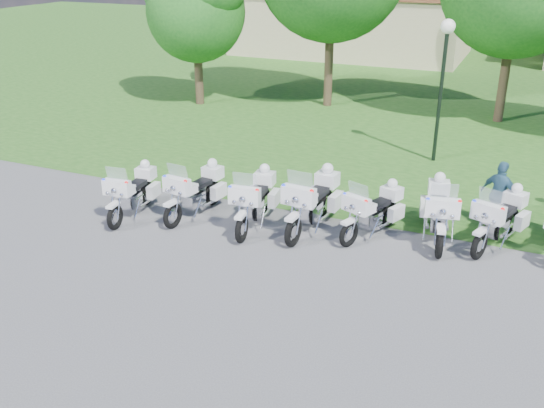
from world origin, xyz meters
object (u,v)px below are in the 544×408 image
at_px(motorcycle_5, 439,210).
at_px(motorcycle_6, 500,218).
at_px(motorcycle_2, 255,199).
at_px(motorcycle_4, 374,210).
at_px(lamp_post, 445,57).
at_px(motorcycle_1, 196,190).
at_px(motorcycle_3, 313,201).
at_px(motorcycle_0, 133,191).
at_px(bystander_c, 499,195).

relative_size(motorcycle_5, motorcycle_6, 1.08).
xyz_separation_m(motorcycle_2, motorcycle_4, (2.83, 0.65, -0.06)).
bearing_deg(motorcycle_4, lamp_post, -72.53).
xyz_separation_m(motorcycle_2, motorcycle_6, (5.65, 1.28, -0.02)).
relative_size(motorcycle_1, motorcycle_2, 0.97).
bearing_deg(motorcycle_1, motorcycle_6, -163.16).
bearing_deg(motorcycle_3, lamp_post, -101.44).
xyz_separation_m(motorcycle_5, motorcycle_6, (1.36, 0.20, -0.03)).
xyz_separation_m(motorcycle_2, lamp_post, (3.23, 6.76, 2.65)).
relative_size(motorcycle_0, motorcycle_6, 1.00).
height_order(motorcycle_4, lamp_post, lamp_post).
relative_size(motorcycle_1, motorcycle_4, 1.10).
height_order(motorcycle_0, motorcycle_4, motorcycle_0).
height_order(motorcycle_3, motorcycle_6, motorcycle_3).
xyz_separation_m(motorcycle_0, lamp_post, (6.39, 7.44, 2.69)).
distance_m(motorcycle_0, motorcycle_5, 7.64).
bearing_deg(lamp_post, bystander_c, -62.95).
bearing_deg(motorcycle_1, motorcycle_2, -172.64).
bearing_deg(motorcycle_3, bystander_c, -150.55).
bearing_deg(motorcycle_6, bystander_c, -63.54).
relative_size(motorcycle_0, bystander_c, 1.35).
height_order(motorcycle_5, bystander_c, bystander_c).
xyz_separation_m(motorcycle_0, motorcycle_3, (4.54, 1.05, 0.10)).
height_order(motorcycle_3, lamp_post, lamp_post).
bearing_deg(motorcycle_2, motorcycle_6, -173.80).
xyz_separation_m(motorcycle_1, motorcycle_6, (7.31, 1.30, 0.01)).
relative_size(motorcycle_3, motorcycle_5, 1.06).
height_order(motorcycle_5, lamp_post, lamp_post).
bearing_deg(motorcycle_1, motorcycle_4, -164.82).
distance_m(motorcycle_3, motorcycle_4, 1.47).
bearing_deg(motorcycle_3, motorcycle_5, -161.57).
distance_m(motorcycle_4, bystander_c, 3.15).
bearing_deg(bystander_c, motorcycle_3, 50.25).
bearing_deg(motorcycle_3, motorcycle_4, -164.45).
bearing_deg(motorcycle_5, motorcycle_4, 4.82).
distance_m(motorcycle_2, motorcycle_3, 1.44).
distance_m(motorcycle_1, lamp_post, 8.78).
height_order(motorcycle_2, motorcycle_3, motorcycle_3).
xyz_separation_m(motorcycle_3, bystander_c, (4.13, 1.91, 0.11)).
xyz_separation_m(motorcycle_1, motorcycle_5, (5.95, 1.10, 0.04)).
distance_m(motorcycle_3, motorcycle_5, 2.98).
bearing_deg(motorcycle_5, motorcycle_1, -1.31).
bearing_deg(bystander_c, lamp_post, -37.49).
xyz_separation_m(motorcycle_0, motorcycle_6, (8.80, 1.96, 0.03)).
distance_m(motorcycle_2, motorcycle_5, 4.42).
distance_m(motorcycle_5, motorcycle_6, 1.38).
distance_m(motorcycle_1, motorcycle_4, 4.55).
bearing_deg(motorcycle_2, motorcycle_1, -5.99).
height_order(motorcycle_0, lamp_post, lamp_post).
xyz_separation_m(motorcycle_0, motorcycle_4, (5.98, 1.33, -0.01)).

